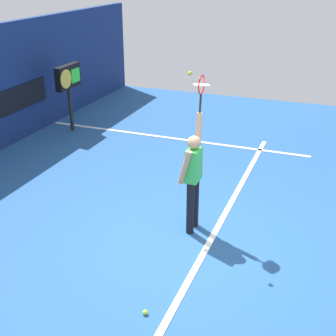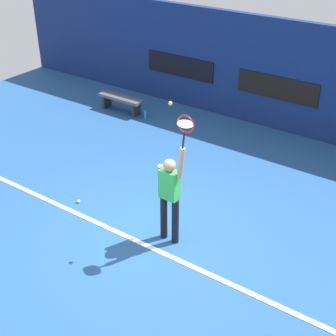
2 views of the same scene
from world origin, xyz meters
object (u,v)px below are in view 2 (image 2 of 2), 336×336
Objects in this scene: tennis_player at (170,193)px; water_bottle at (145,114)px; tennis_racket at (185,126)px; tennis_ball at (170,103)px; court_bench at (121,100)px; spare_ball at (78,201)px.

tennis_player is 5.47m from water_bottle.
tennis_racket reaches higher than tennis_player.
tennis_ball reaches higher than tennis_player.
water_bottle is (-3.59, 4.02, -0.89)m from tennis_player.
tennis_ball reaches higher than court_bench.
spare_ball is at bearing -177.47° from tennis_player.
tennis_racket is at bearing -40.23° from court_bench.
tennis_racket is at bearing 2.13° from spare_ball.
tennis_ball is 0.05× the size of court_bench.
water_bottle is (-3.89, 4.03, -2.28)m from tennis_racket.
court_bench is at bearing 138.21° from tennis_ball.
tennis_player is at bearing -42.04° from court_bench.
tennis_racket reaches higher than spare_ball.
spare_ball is at bearing -177.87° from tennis_racket.
tennis_player is at bearing -48.26° from water_bottle.
water_bottle is at bearing 0.00° from court_bench.
tennis_racket is at bearing -46.01° from water_bottle.
tennis_ball reaches higher than tennis_racket.
court_bench is at bearing 137.96° from tennis_player.
tennis_player is 2.42m from spare_ball.
tennis_racket is 0.44m from tennis_ball.
tennis_player is 1.42× the size of court_bench.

